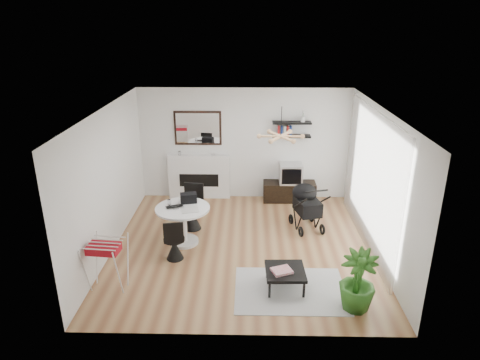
{
  "coord_description": "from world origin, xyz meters",
  "views": [
    {
      "loc": [
        0.11,
        -7.36,
        4.22
      ],
      "look_at": [
        -0.06,
        0.4,
        1.24
      ],
      "focal_mm": 32.0,
      "sensor_mm": 36.0,
      "label": 1
    }
  ],
  "objects_px": {
    "dining_table": "(183,220)",
    "crt_tv": "(291,173)",
    "potted_plant": "(357,281)",
    "drying_rack": "(107,264)",
    "coffee_table": "(285,272)",
    "tv_console": "(289,191)",
    "fireplace": "(199,171)",
    "stroller": "(306,208)"
  },
  "relations": [
    {
      "from": "drying_rack",
      "to": "coffee_table",
      "type": "bearing_deg",
      "value": 7.0
    },
    {
      "from": "stroller",
      "to": "potted_plant",
      "type": "bearing_deg",
      "value": -95.23
    },
    {
      "from": "crt_tv",
      "to": "dining_table",
      "type": "xyz_separation_m",
      "value": [
        -2.28,
        -2.15,
        -0.2
      ]
    },
    {
      "from": "fireplace",
      "to": "crt_tv",
      "type": "relative_size",
      "value": 4.0
    },
    {
      "from": "dining_table",
      "to": "stroller",
      "type": "distance_m",
      "value": 2.6
    },
    {
      "from": "drying_rack",
      "to": "potted_plant",
      "type": "distance_m",
      "value": 3.97
    },
    {
      "from": "drying_rack",
      "to": "potted_plant",
      "type": "xyz_separation_m",
      "value": [
        3.95,
        -0.44,
        0.04
      ]
    },
    {
      "from": "crt_tv",
      "to": "potted_plant",
      "type": "distance_m",
      "value": 4.18
    },
    {
      "from": "tv_console",
      "to": "stroller",
      "type": "bearing_deg",
      "value": -80.93
    },
    {
      "from": "crt_tv",
      "to": "potted_plant",
      "type": "relative_size",
      "value": 0.55
    },
    {
      "from": "fireplace",
      "to": "crt_tv",
      "type": "xyz_separation_m",
      "value": [
        2.22,
        -0.16,
        0.02
      ]
    },
    {
      "from": "fireplace",
      "to": "drying_rack",
      "type": "height_order",
      "value": "fireplace"
    },
    {
      "from": "tv_console",
      "to": "crt_tv",
      "type": "xyz_separation_m",
      "value": [
        0.02,
        -0.0,
        0.47
      ]
    },
    {
      "from": "dining_table",
      "to": "potted_plant",
      "type": "relative_size",
      "value": 1.07
    },
    {
      "from": "coffee_table",
      "to": "tv_console",
      "type": "bearing_deg",
      "value": 84.02
    },
    {
      "from": "dining_table",
      "to": "crt_tv",
      "type": "bearing_deg",
      "value": 43.28
    },
    {
      "from": "fireplace",
      "to": "potted_plant",
      "type": "distance_m",
      "value": 5.16
    },
    {
      "from": "tv_console",
      "to": "drying_rack",
      "type": "xyz_separation_m",
      "value": [
        -3.28,
        -3.69,
        0.22
      ]
    },
    {
      "from": "fireplace",
      "to": "crt_tv",
      "type": "height_order",
      "value": "fireplace"
    },
    {
      "from": "crt_tv",
      "to": "stroller",
      "type": "relative_size",
      "value": 0.51
    },
    {
      "from": "fireplace",
      "to": "drying_rack",
      "type": "bearing_deg",
      "value": -105.68
    },
    {
      "from": "drying_rack",
      "to": "coffee_table",
      "type": "height_order",
      "value": "drying_rack"
    },
    {
      "from": "fireplace",
      "to": "tv_console",
      "type": "bearing_deg",
      "value": -3.98
    },
    {
      "from": "coffee_table",
      "to": "potted_plant",
      "type": "bearing_deg",
      "value": -25.98
    },
    {
      "from": "potted_plant",
      "to": "dining_table",
      "type": "bearing_deg",
      "value": 145.93
    },
    {
      "from": "drying_rack",
      "to": "stroller",
      "type": "distance_m",
      "value": 4.18
    },
    {
      "from": "coffee_table",
      "to": "potted_plant",
      "type": "distance_m",
      "value": 1.17
    },
    {
      "from": "coffee_table",
      "to": "potted_plant",
      "type": "relative_size",
      "value": 0.67
    },
    {
      "from": "stroller",
      "to": "potted_plant",
      "type": "relative_size",
      "value": 1.07
    },
    {
      "from": "potted_plant",
      "to": "fireplace",
      "type": "bearing_deg",
      "value": 123.79
    },
    {
      "from": "fireplace",
      "to": "stroller",
      "type": "bearing_deg",
      "value": -32.87
    },
    {
      "from": "drying_rack",
      "to": "coffee_table",
      "type": "xyz_separation_m",
      "value": [
        2.9,
        0.07,
        -0.15
      ]
    },
    {
      "from": "stroller",
      "to": "tv_console",
      "type": "bearing_deg",
      "value": 84.71
    },
    {
      "from": "coffee_table",
      "to": "crt_tv",
      "type": "bearing_deg",
      "value": 83.76
    },
    {
      "from": "crt_tv",
      "to": "potted_plant",
      "type": "height_order",
      "value": "potted_plant"
    },
    {
      "from": "tv_console",
      "to": "crt_tv",
      "type": "height_order",
      "value": "crt_tv"
    },
    {
      "from": "crt_tv",
      "to": "fireplace",
      "type": "bearing_deg",
      "value": 175.97
    },
    {
      "from": "drying_rack",
      "to": "coffee_table",
      "type": "relative_size",
      "value": 1.32
    },
    {
      "from": "crt_tv",
      "to": "potted_plant",
      "type": "bearing_deg",
      "value": -81.1
    },
    {
      "from": "crt_tv",
      "to": "dining_table",
      "type": "bearing_deg",
      "value": -136.72
    },
    {
      "from": "drying_rack",
      "to": "stroller",
      "type": "bearing_deg",
      "value": 38.56
    },
    {
      "from": "tv_console",
      "to": "drying_rack",
      "type": "bearing_deg",
      "value": -131.64
    }
  ]
}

